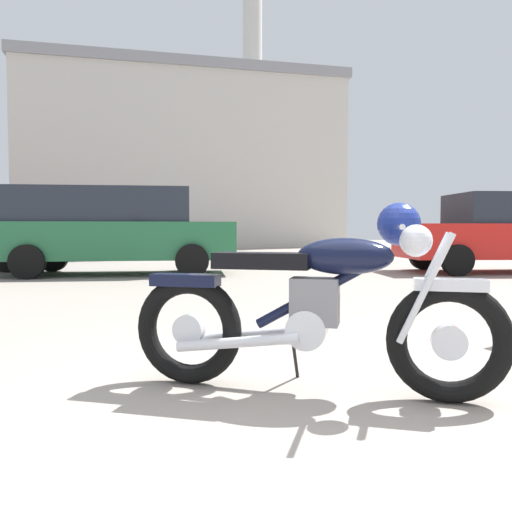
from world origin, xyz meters
The scene contains 6 objects.
ground_plane centered at (0.00, 0.00, 0.00)m, with size 80.00×80.00×0.00m, color gray.
vintage_motorcycle centered at (0.03, 0.28, 0.49)m, with size 1.88×1.10×1.07m.
white_estate_far centered at (6.86, 6.98, 0.84)m, with size 4.45×2.52×1.67m.
red_hatchback_near centered at (-1.16, 8.56, 0.94)m, with size 4.90×2.45×1.74m.
blue_hatchback_right centered at (-2.92, 14.61, 0.94)m, with size 4.90×2.45×1.74m.
industrial_building centered at (2.57, 27.21, 4.76)m, with size 16.78×9.12×20.86m.
Camera 1 is at (-1.06, -2.39, 0.90)m, focal length 36.53 mm.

